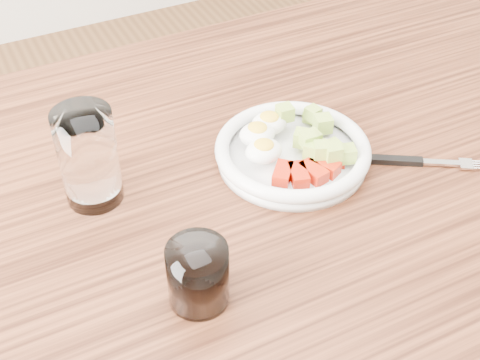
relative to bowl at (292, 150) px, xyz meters
name	(u,v)px	position (x,y,z in m)	size (l,w,h in m)	color
dining_table	(250,252)	(-0.09, -0.05, -0.12)	(1.50, 0.90, 0.77)	brown
bowl	(292,150)	(0.00, 0.00, 0.00)	(0.21, 0.21, 0.05)	white
fork	(408,161)	(0.14, -0.08, -0.01)	(0.18, 0.11, 0.01)	black
water_glass	(88,157)	(-0.27, 0.05, 0.05)	(0.07, 0.07, 0.13)	white
coffee_glass	(198,275)	(-0.21, -0.16, 0.02)	(0.07, 0.07, 0.08)	white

